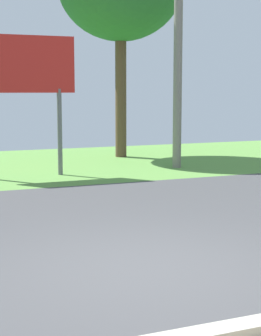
{
  "coord_description": "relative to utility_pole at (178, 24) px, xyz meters",
  "views": [
    {
      "loc": [
        -2.71,
        -5.95,
        2.16
      ],
      "look_at": [
        0.16,
        1.0,
        1.1
      ],
      "focal_mm": 59.06,
      "sensor_mm": 36.0,
      "label": 1
    }
  ],
  "objects": [
    {
      "name": "ground_plane",
      "position": [
        -4.38,
        -4.89,
        -4.0
      ],
      "size": [
        40.0,
        22.0,
        0.2
      ],
      "color": "#424244"
    },
    {
      "name": "utility_pole",
      "position": [
        0.0,
        0.0,
        0.0
      ],
      "size": [
        1.8,
        0.24,
        7.54
      ],
      "color": "gray",
      "rests_on": "ground_plane"
    },
    {
      "name": "roadside_billboard",
      "position": [
        -4.29,
        -0.05,
        -1.4
      ],
      "size": [
        2.6,
        0.12,
        3.5
      ],
      "color": "slate",
      "rests_on": "ground_plane"
    }
  ]
}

